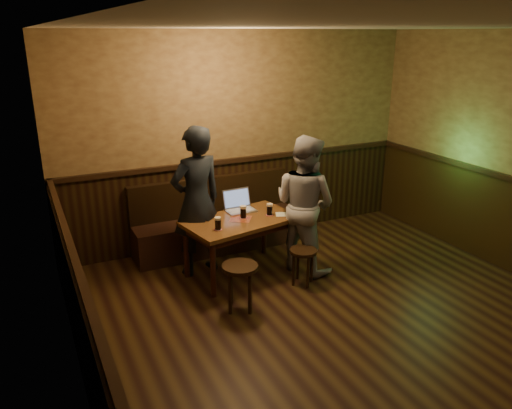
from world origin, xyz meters
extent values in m
cube|color=black|center=(0.00, 0.00, -0.01)|extent=(5.00, 6.00, 0.02)
cube|color=beige|center=(0.00, 0.00, 2.81)|extent=(5.00, 6.00, 0.02)
cube|color=olive|center=(0.00, 3.01, 1.40)|extent=(5.00, 0.02, 2.80)
cube|color=olive|center=(-2.51, 0.00, 1.40)|extent=(0.02, 6.00, 2.80)
cube|color=black|center=(0.00, 2.98, 0.55)|extent=(4.98, 0.04, 1.10)
cube|color=black|center=(-2.48, 0.00, 0.55)|extent=(0.04, 5.98, 1.10)
cube|color=black|center=(0.00, 2.95, 1.13)|extent=(4.98, 0.06, 0.06)
cube|color=black|center=(-2.45, 0.00, 1.13)|extent=(0.06, 5.98, 0.06)
cube|color=black|center=(-0.50, 2.71, 0.23)|extent=(2.20, 0.50, 0.45)
cube|color=black|center=(-0.50, 2.91, 0.70)|extent=(2.20, 0.10, 0.50)
cube|color=#513417|center=(-0.50, 1.94, 0.67)|extent=(1.41, 0.97, 0.05)
cube|color=black|center=(-0.50, 1.94, 0.60)|extent=(1.28, 0.84, 0.07)
cube|color=maroon|center=(-0.50, 1.94, 0.70)|extent=(0.33, 0.33, 0.00)
cylinder|color=black|center=(-1.00, 1.54, 0.32)|extent=(0.06, 0.06, 0.65)
cylinder|color=black|center=(-1.12, 2.12, 0.32)|extent=(0.06, 0.06, 0.65)
cylinder|color=black|center=(0.12, 1.75, 0.32)|extent=(0.06, 0.06, 0.65)
cylinder|color=black|center=(0.01, 2.33, 0.32)|extent=(0.06, 0.06, 0.65)
cylinder|color=black|center=(-0.84, 1.17, 0.48)|extent=(0.48, 0.48, 0.04)
cylinder|color=black|center=(-0.71, 1.22, 0.24)|extent=(0.04, 0.04, 0.48)
cylinder|color=black|center=(-0.89, 1.31, 0.24)|extent=(0.04, 0.04, 0.48)
cylinder|color=black|center=(-0.98, 1.13, 0.24)|extent=(0.04, 0.04, 0.48)
cylinder|color=black|center=(-0.80, 1.04, 0.24)|extent=(0.04, 0.04, 0.48)
cylinder|color=black|center=(0.03, 1.38, 0.41)|extent=(0.33, 0.33, 0.04)
cylinder|color=black|center=(0.15, 1.37, 0.20)|extent=(0.03, 0.03, 0.41)
cylinder|color=black|center=(0.04, 1.50, 0.20)|extent=(0.03, 0.03, 0.41)
cylinder|color=black|center=(-0.09, 1.38, 0.20)|extent=(0.03, 0.03, 0.41)
cylinder|color=black|center=(0.03, 1.25, 0.20)|extent=(0.03, 0.03, 0.41)
cylinder|color=maroon|center=(-0.86, 1.74, 0.70)|extent=(0.09, 0.09, 0.00)
cylinder|color=silver|center=(-0.86, 1.74, 0.70)|extent=(0.08, 0.08, 0.00)
cylinder|color=black|center=(-0.86, 1.74, 0.76)|extent=(0.07, 0.07, 0.11)
cylinder|color=beige|center=(-0.86, 1.74, 0.83)|extent=(0.07, 0.07, 0.03)
cylinder|color=maroon|center=(-0.45, 1.95, 0.70)|extent=(0.10, 0.10, 0.00)
cylinder|color=silver|center=(-0.45, 1.95, 0.70)|extent=(0.08, 0.08, 0.00)
cylinder|color=black|center=(-0.45, 1.95, 0.76)|extent=(0.07, 0.07, 0.12)
cylinder|color=beige|center=(-0.45, 1.95, 0.83)|extent=(0.07, 0.07, 0.03)
cylinder|color=maroon|center=(-0.13, 1.91, 0.70)|extent=(0.09, 0.09, 0.00)
cylinder|color=silver|center=(-0.13, 1.91, 0.70)|extent=(0.08, 0.08, 0.00)
cylinder|color=black|center=(-0.13, 1.91, 0.76)|extent=(0.07, 0.07, 0.11)
cylinder|color=beige|center=(-0.13, 1.91, 0.83)|extent=(0.07, 0.07, 0.03)
cube|color=silver|center=(-0.39, 2.17, 0.70)|extent=(0.36, 0.25, 0.02)
cube|color=#B2B2B7|center=(-0.39, 2.17, 0.71)|extent=(0.32, 0.20, 0.00)
cube|color=silver|center=(-0.39, 2.30, 0.83)|extent=(0.35, 0.08, 0.23)
cube|color=#5B74A9|center=(-0.39, 2.29, 0.83)|extent=(0.32, 0.06, 0.20)
cube|color=silver|center=(0.04, 1.84, 0.70)|extent=(0.26, 0.23, 0.00)
imported|color=black|center=(-0.94, 2.20, 0.89)|extent=(0.73, 0.55, 1.79)
imported|color=#939499|center=(0.25, 1.74, 0.83)|extent=(0.89, 0.99, 1.66)
camera|label=1|loc=(-2.70, -3.05, 2.75)|focal=35.00mm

